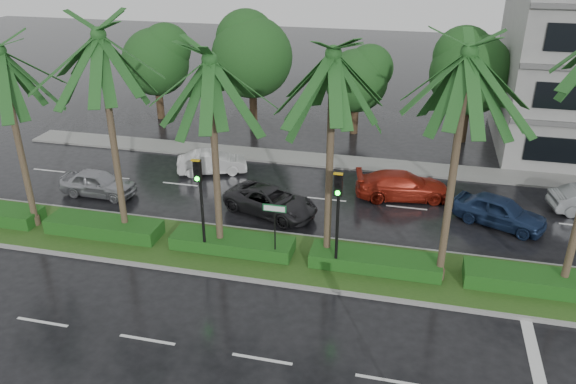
% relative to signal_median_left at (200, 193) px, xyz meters
% --- Properties ---
extents(ground, '(120.00, 120.00, 0.00)m').
position_rel_signal_median_left_xyz_m(ground, '(4.00, -0.30, -3.00)').
color(ground, black).
rests_on(ground, ground).
extents(far_sidewalk, '(40.00, 2.00, 0.12)m').
position_rel_signal_median_left_xyz_m(far_sidewalk, '(4.00, 11.70, -2.94)').
color(far_sidewalk, slate).
rests_on(far_sidewalk, ground).
extents(median, '(36.00, 4.00, 0.15)m').
position_rel_signal_median_left_xyz_m(median, '(4.00, 0.70, -2.92)').
color(median, gray).
rests_on(median, ground).
extents(hedge, '(35.20, 1.40, 0.60)m').
position_rel_signal_median_left_xyz_m(hedge, '(4.00, 0.70, -2.55)').
color(hedge, '#124114').
rests_on(hedge, median).
extents(lane_markings, '(34.00, 13.06, 0.01)m').
position_rel_signal_median_left_xyz_m(lane_markings, '(7.04, -0.73, -2.99)').
color(lane_markings, silver).
rests_on(lane_markings, ground).
extents(palm_row, '(26.30, 4.20, 10.78)m').
position_rel_signal_median_left_xyz_m(palm_row, '(2.76, 0.72, 5.10)').
color(palm_row, '#423426').
rests_on(palm_row, median).
extents(signal_median_left, '(0.34, 0.42, 4.36)m').
position_rel_signal_median_left_xyz_m(signal_median_left, '(0.00, 0.00, 0.00)').
color(signal_median_left, black).
rests_on(signal_median_left, median).
extents(signal_median_right, '(0.34, 0.42, 4.36)m').
position_rel_signal_median_left_xyz_m(signal_median_right, '(5.50, 0.00, 0.00)').
color(signal_median_right, black).
rests_on(signal_median_right, median).
extents(street_sign, '(0.95, 0.09, 2.60)m').
position_rel_signal_median_left_xyz_m(street_sign, '(3.00, 0.18, -0.87)').
color(street_sign, black).
rests_on(street_sign, median).
extents(bg_trees, '(32.50, 5.39, 7.79)m').
position_rel_signal_median_left_xyz_m(bg_trees, '(3.14, 17.29, 1.49)').
color(bg_trees, '#3B261B').
rests_on(bg_trees, ground).
extents(car_silver, '(1.69, 3.95, 1.33)m').
position_rel_signal_median_left_xyz_m(car_silver, '(-7.50, 4.51, -2.33)').
color(car_silver, '#9A9AA1').
rests_on(car_silver, ground).
extents(car_white, '(2.63, 4.06, 1.26)m').
position_rel_signal_median_left_xyz_m(car_white, '(-2.84, 8.59, -2.37)').
color(car_white, '#BBBBBB').
rests_on(car_white, ground).
extents(car_darkgrey, '(3.60, 5.07, 1.28)m').
position_rel_signal_median_left_xyz_m(car_darkgrey, '(1.66, 4.58, -2.36)').
color(car_darkgrey, '#232326').
rests_on(car_darkgrey, ground).
extents(car_red, '(2.77, 5.00, 1.37)m').
position_rel_signal_median_left_xyz_m(car_red, '(7.69, 7.80, -2.31)').
color(car_red, maroon).
rests_on(car_red, ground).
extents(car_blue, '(3.24, 4.46, 1.41)m').
position_rel_signal_median_left_xyz_m(car_blue, '(12.19, 5.90, -2.29)').
color(car_blue, navy).
rests_on(car_blue, ground).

